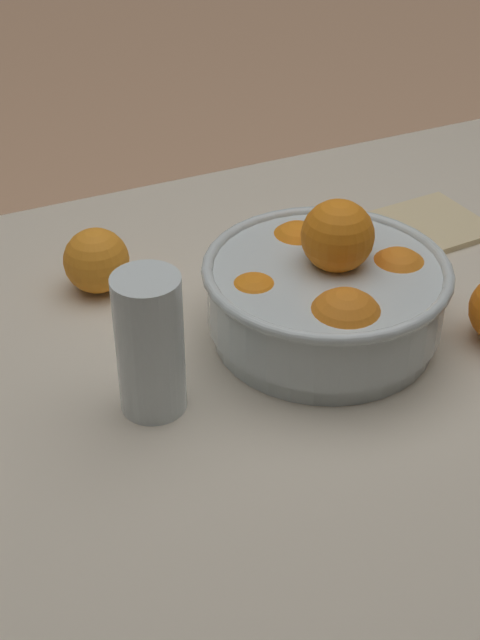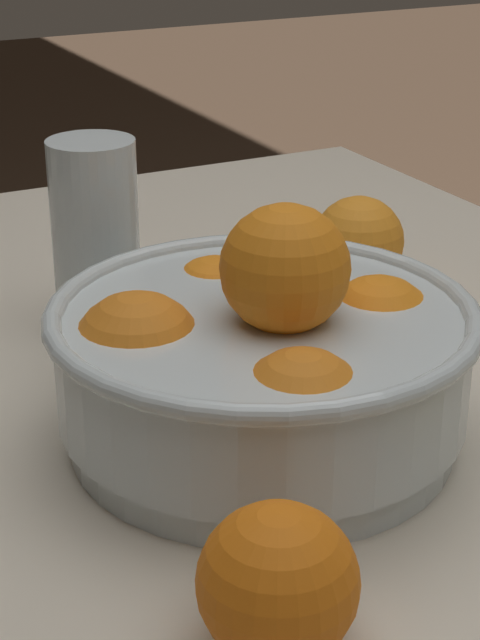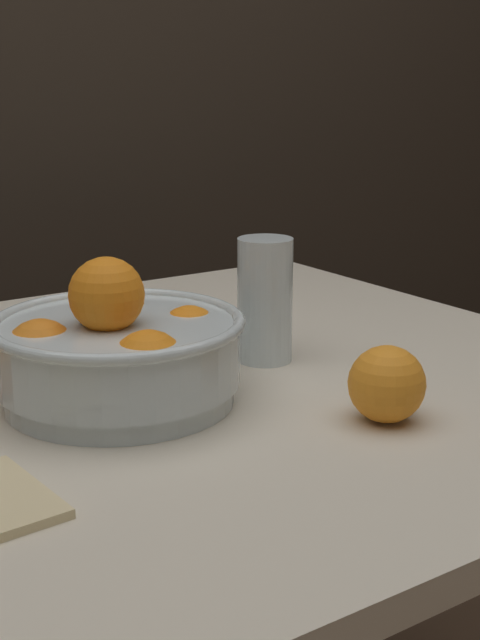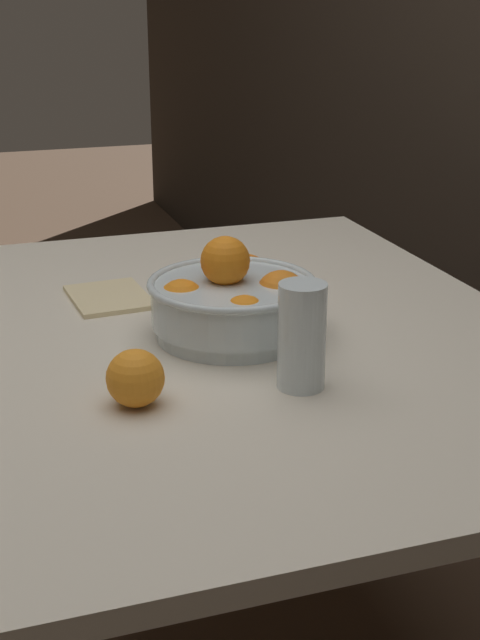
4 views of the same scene
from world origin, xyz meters
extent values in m
cube|color=beige|center=(0.00, 0.00, 0.72)|extent=(1.21, 0.89, 0.03)
cylinder|color=#936B47|center=(0.54, -0.39, 0.35)|extent=(0.05, 0.05, 0.70)
cylinder|color=silver|center=(0.03, -0.03, 0.75)|extent=(0.23, 0.23, 0.02)
cylinder|color=silver|center=(0.03, -0.03, 0.79)|extent=(0.25, 0.25, 0.06)
torus|color=silver|center=(0.03, -0.03, 0.82)|extent=(0.26, 0.26, 0.01)
sphere|color=orange|center=(0.11, -0.04, 0.79)|extent=(0.07, 0.07, 0.07)
sphere|color=orange|center=(0.05, 0.04, 0.80)|extent=(0.08, 0.08, 0.08)
sphere|color=orange|center=(-0.05, -0.01, 0.79)|extent=(0.07, 0.07, 0.07)
sphere|color=orange|center=(0.02, -0.11, 0.79)|extent=(0.07, 0.07, 0.07)
sphere|color=orange|center=(0.01, -0.04, 0.85)|extent=(0.08, 0.08, 0.08)
cylinder|color=#F4A314|center=(0.23, 0.00, 0.78)|extent=(0.06, 0.06, 0.09)
cylinder|color=silver|center=(0.23, 0.00, 0.81)|extent=(0.06, 0.06, 0.15)
sphere|color=orange|center=(0.22, -0.22, 0.77)|extent=(0.08, 0.08, 0.08)
sphere|color=orange|center=(-0.14, 0.05, 0.77)|extent=(0.07, 0.07, 0.07)
camera|label=1|loc=(0.43, 0.63, 1.30)|focal=50.00mm
camera|label=2|loc=(-0.48, 0.24, 1.07)|focal=60.00mm
camera|label=3|loc=(-0.35, -0.81, 1.06)|focal=50.00mm
camera|label=4|loc=(1.24, -0.42, 1.24)|focal=50.00mm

